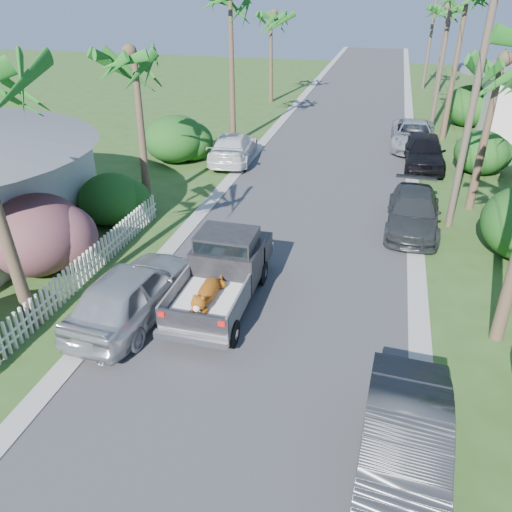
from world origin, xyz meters
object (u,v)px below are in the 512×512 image
(parked_car_ln, at_px, (132,292))
(utility_pole_b, at_px, (472,108))
(parked_car_rn, at_px, (404,447))
(utility_pole_d, at_px, (431,34))
(palm_l_d, at_px, (271,14))
(parked_car_rf, at_px, (424,151))
(palm_l_b, at_px, (132,53))
(palm_r_b, at_px, (502,60))
(palm_r_d, at_px, (449,8))
(parked_car_rd, at_px, (414,135))
(parked_car_rm, at_px, (413,212))
(pickup_truck, at_px, (225,268))
(parked_car_lf, at_px, (233,147))
(utility_pole_c, at_px, (443,55))

(parked_car_ln, bearing_deg, utility_pole_b, -132.19)
(parked_car_rn, xyz_separation_m, utility_pole_d, (1.82, 42.24, 3.84))
(palm_l_d, bearing_deg, parked_car_rf, -50.48)
(palm_l_b, distance_m, palm_r_b, 13.73)
(palm_r_d, distance_m, utility_pole_d, 3.79)
(parked_car_rd, distance_m, palm_l_b, 17.02)
(parked_car_rm, height_order, utility_pole_b, utility_pole_b)
(pickup_truck, xyz_separation_m, parked_car_rd, (5.77, 17.71, -0.27))
(pickup_truck, relative_size, parked_car_lf, 0.99)
(parked_car_ln, bearing_deg, parked_car_rd, -107.97)
(parked_car_rn, xyz_separation_m, utility_pole_b, (1.82, 12.24, 3.84))
(parked_car_rd, distance_m, parked_car_ln, 20.94)
(parked_car_rm, distance_m, parked_car_rd, 11.28)
(pickup_truck, bearing_deg, utility_pole_c, 72.38)
(parked_car_rd, bearing_deg, utility_pole_b, -83.84)
(parked_car_rm, bearing_deg, utility_pole_b, 25.42)
(parked_car_ln, bearing_deg, palm_l_d, -80.02)
(parked_car_rn, bearing_deg, utility_pole_d, 90.18)
(parked_car_lf, xyz_separation_m, palm_r_b, (11.60, -3.72, 5.20))
(parked_car_rn, bearing_deg, utility_pole_b, 84.19)
(palm_r_b, relative_size, palm_r_d, 0.90)
(pickup_truck, xyz_separation_m, palm_l_b, (-5.39, 6.05, 5.14))
(parked_car_rf, xyz_separation_m, utility_pole_d, (0.77, 22.73, 3.78))
(palm_l_d, distance_m, palm_r_d, 14.32)
(palm_l_b, bearing_deg, parked_car_rf, 35.43)
(parked_car_rd, bearing_deg, utility_pole_c, 73.68)
(pickup_truck, bearing_deg, palm_r_b, 48.52)
(parked_car_ln, height_order, utility_pole_c, utility_pole_c)
(parked_car_rf, bearing_deg, parked_car_lf, -172.13)
(parked_car_rm, xyz_separation_m, palm_l_d, (-10.66, 21.63, 5.74))
(palm_l_d, bearing_deg, palm_l_b, -90.78)
(palm_l_b, bearing_deg, palm_r_b, 12.62)
(pickup_truck, xyz_separation_m, palm_r_d, (7.91, 34.05, 5.73))
(utility_pole_b, bearing_deg, parked_car_rm, -156.58)
(utility_pole_c, bearing_deg, parked_car_ln, -111.24)
(parked_car_lf, distance_m, utility_pole_d, 26.77)
(palm_l_b, xyz_separation_m, palm_r_b, (13.40, 3.00, -0.20))
(utility_pole_b, bearing_deg, parked_car_rn, -98.47)
(parked_car_rn, distance_m, utility_pole_d, 42.45)
(parked_car_rm, xyz_separation_m, utility_pole_b, (1.44, 0.63, 3.90))
(parked_car_ln, relative_size, utility_pole_b, 0.54)
(utility_pole_b, bearing_deg, parked_car_rd, 96.61)
(parked_car_rm, distance_m, palm_l_d, 24.78)
(pickup_truck, xyz_separation_m, palm_l_d, (-5.09, 28.05, 5.43))
(parked_car_rd, height_order, palm_r_d, palm_r_d)
(parked_car_rf, xyz_separation_m, palm_r_b, (1.77, -5.27, 5.13))
(utility_pole_b, distance_m, utility_pole_d, 30.00)
(palm_l_d, relative_size, utility_pole_c, 0.86)
(palm_l_d, bearing_deg, parked_car_rn, -72.82)
(parked_car_rd, relative_size, palm_l_b, 0.72)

